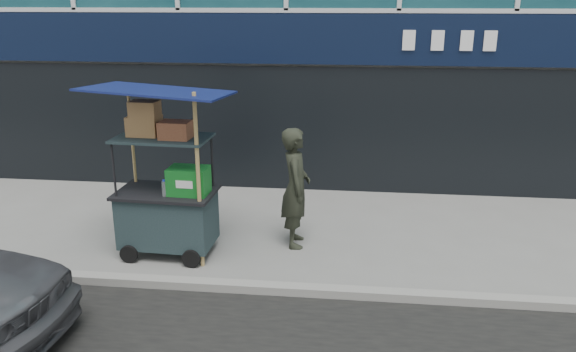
# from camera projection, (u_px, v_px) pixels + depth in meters

# --- Properties ---
(ground) EXTENTS (80.00, 80.00, 0.00)m
(ground) POSITION_uv_depth(u_px,v_px,m) (254.00, 284.00, 7.46)
(ground) COLOR slate
(ground) RESTS_ON ground
(curb) EXTENTS (80.00, 0.18, 0.12)m
(curb) POSITION_uv_depth(u_px,v_px,m) (251.00, 287.00, 7.25)
(curb) COLOR gray
(curb) RESTS_ON ground
(vendor_cart) EXTENTS (1.93, 1.41, 2.53)m
(vendor_cart) POSITION_uv_depth(u_px,v_px,m) (168.00, 197.00, 8.08)
(vendor_cart) COLOR black
(vendor_cart) RESTS_ON ground
(vendor_man) EXTENTS (0.51, 0.71, 1.83)m
(vendor_man) POSITION_uv_depth(u_px,v_px,m) (296.00, 188.00, 8.39)
(vendor_man) COLOR black
(vendor_man) RESTS_ON ground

